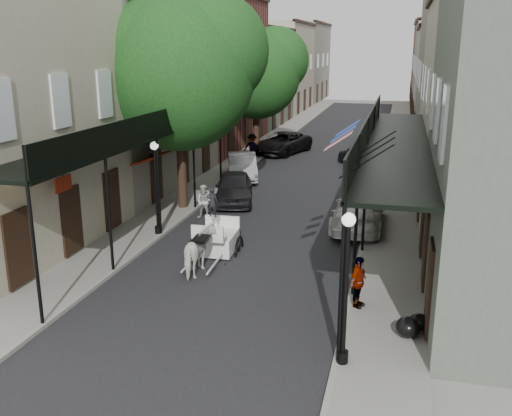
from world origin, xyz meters
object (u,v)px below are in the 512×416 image
Objects in this scene: pedestrian_sidewalk_left at (252,147)px; tree_near at (188,67)px; car_left_mid at (242,166)px; horse at (200,251)px; car_right_near at (358,212)px; lamppost_right_far at (381,146)px; carriage at (219,223)px; car_left_far at (282,143)px; lamppost_right_near at (346,287)px; lamppost_left at (156,187)px; tree_far at (262,70)px; pedestrian_walking at (204,202)px; car_right_far at (358,156)px; car_left_near at (234,188)px; pedestrian_sidewalk_right at (358,282)px.

tree_near is at bearing 87.18° from pedestrian_sidewalk_left.
tree_near is at bearing -113.00° from car_left_mid.
horse is 0.37× the size of car_right_near.
lamppost_right_far reaches higher than car_right_near.
carriage reaches higher than car_right_near.
car_right_near is (7.80, -1.18, -5.76)m from tree_near.
car_left_far is at bearing 92.27° from carriage.
horse is 0.42× the size of car_left_mid.
lamppost_right_far is at bearing 90.00° from lamppost_right_near.
car_left_mid is (-7.70, -1.21, -1.31)m from lamppost_right_far.
lamppost_right_far is at bearing 43.31° from tree_near.
lamppost_left is 2.10× the size of pedestrian_sidewalk_left.
tree_near is 14.02m from tree_far.
pedestrian_walking is 14.44m from car_right_far.
pedestrian_sidewalk_left reaches higher than car_left_mid.
pedestrian_sidewalk_left is at bearing 90.45° from tree_near.
lamppost_right_far is 16.23m from horse.
carriage is at bearing -59.56° from tree_near.
horse reaches higher than car_right_far.
car_left_far is at bearing -112.26° from pedestrian_sidewalk_left.
pedestrian_walking is 0.31× the size of car_right_near.
lamppost_right_far is at bearing 86.47° from car_right_far.
car_right_far is at bearing 22.30° from car_left_mid.
lamppost_right_near is 25.17m from pedestrian_sidewalk_left.
lamppost_left is 1.41× the size of carriage.
carriage reaches higher than car_left_mid.
tree_far is 19.87m from carriage.
car_left_mid reaches higher than car_right_far.
carriage is at bearing -90.00° from horse.
pedestrian_sidewalk_left is at bearing 97.65° from carriage.
tree_near reaches higher than car_left_near.
car_left_far is at bearing 86.83° from lamppost_left.
tree_near is 2.60× the size of lamppost_right_near.
horse is 0.71× the size of carriage.
horse reaches higher than car_left_far.
car_left_far is 6.55m from car_right_far.
pedestrian_sidewalk_left reaches higher than horse.
pedestrian_sidewalk_left is at bearing 44.17° from pedestrian_sidewalk_right.
car_left_near is (1.69, -9.97, -0.26)m from pedestrian_sidewalk_left.
car_right_far is at bearing -14.09° from car_left_far.
car_left_mid is 10.61m from car_right_near.
carriage is at bearing -68.23° from car_left_far.
car_left_far is (-7.13, 7.38, -1.30)m from lamppost_right_far.
carriage is 0.49× the size of car_left_far.
car_left_far is at bearing -87.98° from horse.
lamppost_right_far is 0.74× the size of car_right_near.
lamppost_right_near reaches higher than car_left_far.
lamppost_left reaches higher than car_left_mid.
carriage reaches higher than car_left_near.
pedestrian_sidewalk_right is at bearing 88.18° from lamppost_right_near.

